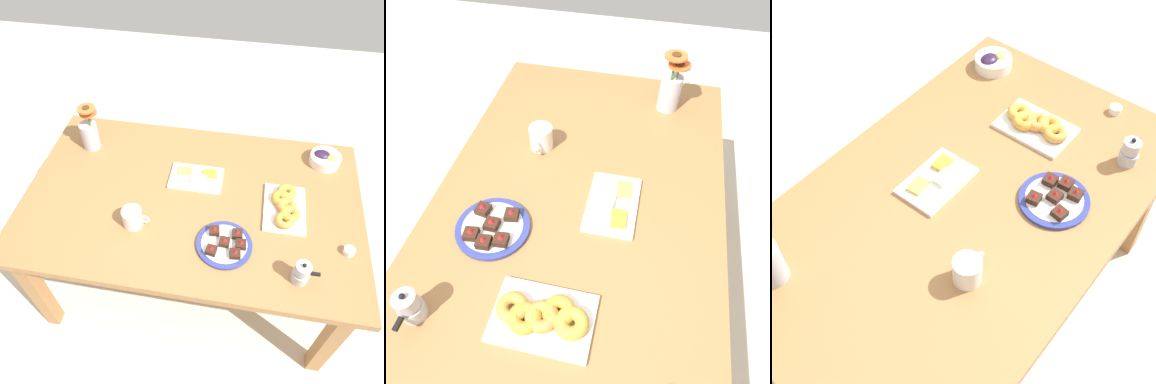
# 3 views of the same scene
# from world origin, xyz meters

# --- Properties ---
(ground_plane) EXTENTS (6.00, 6.00, 0.00)m
(ground_plane) POSITION_xyz_m (0.00, 0.00, 0.00)
(ground_plane) COLOR beige
(dining_table) EXTENTS (1.60, 1.00, 0.74)m
(dining_table) POSITION_xyz_m (0.00, 0.00, 0.65)
(dining_table) COLOR #9E6B3D
(dining_table) RESTS_ON ground_plane
(coffee_mug) EXTENTS (0.12, 0.09, 0.09)m
(coffee_mug) POSITION_xyz_m (-0.23, -0.20, 0.79)
(coffee_mug) COLOR white
(coffee_mug) RESTS_ON dining_table
(grape_bowl) EXTENTS (0.16, 0.16, 0.07)m
(grape_bowl) POSITION_xyz_m (0.63, 0.35, 0.77)
(grape_bowl) COLOR white
(grape_bowl) RESTS_ON dining_table
(cheese_platter) EXTENTS (0.26, 0.17, 0.03)m
(cheese_platter) POSITION_xyz_m (0.00, 0.12, 0.75)
(cheese_platter) COLOR white
(cheese_platter) RESTS_ON dining_table
(croissant_platter) EXTENTS (0.19, 0.29, 0.05)m
(croissant_platter) POSITION_xyz_m (0.44, 0.00, 0.76)
(croissant_platter) COLOR white
(croissant_platter) RESTS_ON dining_table
(jam_cup_honey) EXTENTS (0.05, 0.05, 0.03)m
(jam_cup_honey) POSITION_xyz_m (0.71, -0.19, 0.76)
(jam_cup_honey) COLOR white
(jam_cup_honey) RESTS_ON dining_table
(dessert_plate) EXTENTS (0.24, 0.24, 0.05)m
(dessert_plate) POSITION_xyz_m (0.18, -0.24, 0.75)
(dessert_plate) COLOR navy
(dessert_plate) RESTS_ON dining_table
(moka_pot) EXTENTS (0.11, 0.07, 0.12)m
(moka_pot) POSITION_xyz_m (0.50, -0.35, 0.79)
(moka_pot) COLOR #B7B7BC
(moka_pot) RESTS_ON dining_table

